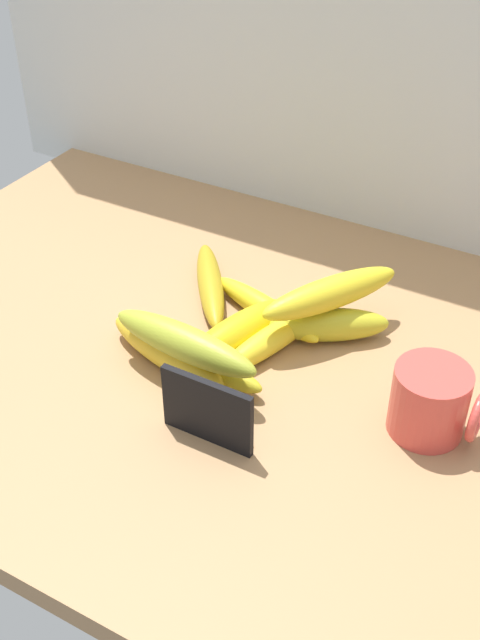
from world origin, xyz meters
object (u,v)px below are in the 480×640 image
(banana_1, at_px, (273,339))
(banana_7, at_px, (184,343))
(banana_0, at_px, (329,325))
(banana_8, at_px, (331,293))
(coffee_mug, at_px, (431,402))
(banana_3, at_px, (210,284))
(chalkboard_sign, at_px, (208,413))
(banana_2, at_px, (236,333))
(banana_4, at_px, (197,363))
(banana_5, at_px, (167,351))
(banana_6, at_px, (266,309))

(banana_1, relative_size, banana_7, 0.93)
(banana_0, relative_size, banana_8, 0.78)
(coffee_mug, relative_size, banana_0, 0.65)
(banana_1, xyz_separation_m, banana_3, (-0.13, 0.07, -0.00))
(chalkboard_sign, distance_m, banana_7, 0.11)
(chalkboard_sign, bearing_deg, banana_2, 108.45)
(banana_2, relative_size, banana_7, 0.90)
(banana_4, xyz_separation_m, banana_5, (-0.04, -0.00, 0.00))
(banana_2, bearing_deg, banana_4, -102.43)
(banana_3, bearing_deg, banana_2, -43.09)
(banana_8, bearing_deg, banana_6, -173.29)
(chalkboard_sign, xyz_separation_m, banana_2, (-0.05, 0.16, -0.02))
(banana_1, relative_size, banana_3, 0.93)
(banana_4, bearing_deg, coffee_mug, 9.49)
(banana_3, height_order, banana_8, banana_8)
(banana_0, height_order, banana_3, banana_0)
(banana_4, relative_size, banana_8, 0.93)
(coffee_mug, bearing_deg, banana_4, -170.51)
(banana_4, distance_m, banana_6, 0.14)
(banana_0, xyz_separation_m, banana_5, (-0.15, -0.14, -0.00))
(banana_7, xyz_separation_m, banana_8, (0.11, 0.16, 0.01))
(banana_0, distance_m, banana_1, 0.08)
(chalkboard_sign, bearing_deg, banana_1, 93.11)
(banana_2, height_order, banana_5, banana_2)
(banana_5, relative_size, banana_7, 0.95)
(banana_0, height_order, banana_1, banana_0)
(banana_4, relative_size, banana_6, 0.97)
(banana_3, relative_size, banana_8, 1.01)
(banana_0, distance_m, banana_5, 0.21)
(banana_3, bearing_deg, banana_7, -68.56)
(banana_0, relative_size, banana_2, 0.86)
(banana_4, height_order, banana_6, banana_4)
(banana_1, bearing_deg, banana_3, 153.33)
(chalkboard_sign, bearing_deg, banana_5, 142.48)
(chalkboard_sign, distance_m, banana_2, 0.17)
(banana_7, bearing_deg, banana_8, 55.59)
(banana_3, bearing_deg, coffee_mug, -17.07)
(banana_3, bearing_deg, banana_0, -3.24)
(banana_6, bearing_deg, banana_2, -93.85)
(coffee_mug, bearing_deg, banana_8, 148.14)
(banana_1, height_order, banana_8, banana_8)
(banana_2, bearing_deg, banana_8, 41.68)
(coffee_mug, height_order, banana_1, coffee_mug)
(chalkboard_sign, xyz_separation_m, banana_7, (-0.07, 0.07, 0.02))
(coffee_mug, relative_size, banana_3, 0.50)
(chalkboard_sign, relative_size, banana_5, 0.58)
(banana_0, height_order, banana_7, banana_7)
(banana_6, bearing_deg, banana_1, -54.75)
(chalkboard_sign, height_order, banana_0, chalkboard_sign)
(banana_1, xyz_separation_m, banana_2, (-0.04, -0.02, 0.00))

